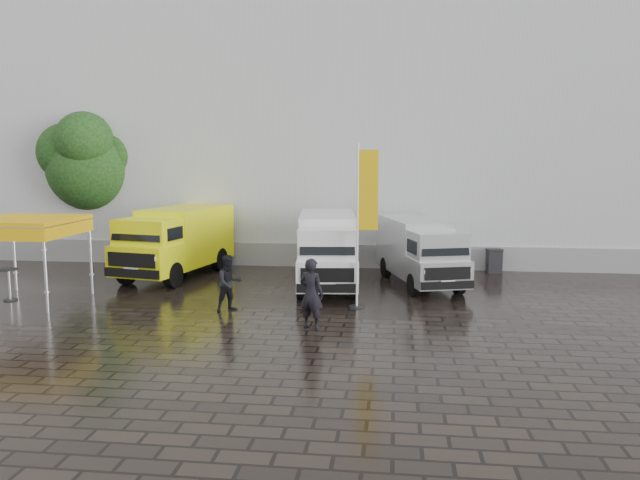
% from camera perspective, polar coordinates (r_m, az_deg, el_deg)
% --- Properties ---
extents(ground, '(120.00, 120.00, 0.00)m').
position_cam_1_polar(ground, '(18.93, 2.50, -6.82)').
color(ground, black).
rests_on(ground, ground).
extents(exhibition_hall, '(44.00, 16.00, 12.00)m').
position_cam_1_polar(exhibition_hall, '(34.29, 8.04, 9.76)').
color(exhibition_hall, silver).
rests_on(exhibition_hall, ground).
extents(hall_plinth, '(44.00, 0.15, 1.00)m').
position_cam_1_polar(hall_plinth, '(26.57, 8.14, -1.55)').
color(hall_plinth, gray).
rests_on(hall_plinth, ground).
extents(van_yellow, '(3.32, 6.12, 2.68)m').
position_cam_1_polar(van_yellow, '(25.09, -13.06, -0.28)').
color(van_yellow, '#F5FF0D').
rests_on(van_yellow, ground).
extents(van_white, '(2.64, 6.17, 2.59)m').
position_cam_1_polar(van_white, '(22.57, 0.66, -1.07)').
color(van_white, white).
rests_on(van_white, ground).
extents(van_silver, '(3.36, 5.82, 2.39)m').
position_cam_1_polar(van_silver, '(23.26, 9.11, -1.15)').
color(van_silver, silver).
rests_on(van_silver, ground).
extents(canopy_tent, '(3.03, 3.03, 2.75)m').
position_cam_1_polar(canopy_tent, '(22.27, -25.34, 1.35)').
color(canopy_tent, silver).
rests_on(canopy_tent, ground).
extents(flagpole, '(0.88, 0.50, 5.13)m').
position_cam_1_polar(flagpole, '(19.33, 3.99, 2.15)').
color(flagpole, black).
rests_on(flagpole, ground).
extents(tree, '(3.84, 3.95, 6.89)m').
position_cam_1_polar(tree, '(30.21, -20.30, 6.64)').
color(tree, black).
rests_on(tree, ground).
extents(cocktail_table, '(0.60, 0.60, 1.05)m').
position_cam_1_polar(cocktail_table, '(23.02, -26.51, -3.67)').
color(cocktail_table, black).
rests_on(cocktail_table, ground).
extents(wheelie_bin, '(0.65, 0.65, 0.98)m').
position_cam_1_polar(wheelie_bin, '(26.40, 15.63, -1.84)').
color(wheelie_bin, black).
rests_on(wheelie_bin, ground).
extents(person_front, '(0.84, 0.71, 1.98)m').
position_cam_1_polar(person_front, '(17.19, -0.80, -4.92)').
color(person_front, black).
rests_on(person_front, ground).
extents(person_tent, '(1.07, 1.04, 1.74)m').
position_cam_1_polar(person_tent, '(19.38, -8.28, -3.92)').
color(person_tent, black).
rests_on(person_tent, ground).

